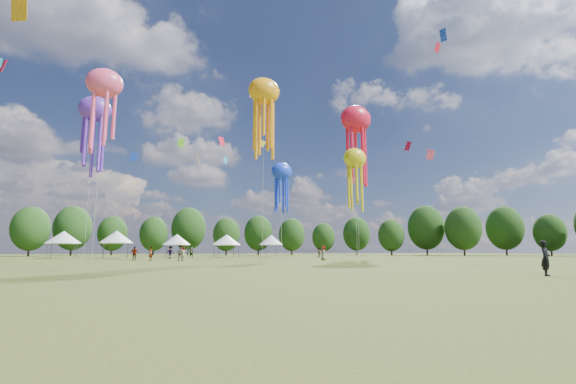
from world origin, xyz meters
name	(u,v)px	position (x,y,z in m)	size (l,w,h in m)	color
ground	(409,278)	(0.00, 0.00, 0.00)	(300.00, 300.00, 0.00)	#384416
observer_main	(546,258)	(6.72, -1.78, 0.84)	(0.61, 0.40, 1.69)	black
spectator_near	(180,253)	(-5.88, 32.65, 0.93)	(0.91, 0.71, 1.86)	gray
spectators_far	(211,253)	(0.38, 45.65, 0.91)	(30.92, 26.02, 1.91)	gray
festival_tents	(169,239)	(-4.67, 56.27, 3.25)	(40.39, 9.00, 4.45)	#47474C
show_kites	(280,130)	(8.53, 37.77, 18.97)	(46.09, 16.64, 26.70)	#FF4B7A
small_kites	(210,64)	(-1.19, 43.00, 29.91)	(81.67, 59.09, 44.49)	#FF4B7A
treeline	(171,222)	(-3.87, 62.51, 6.54)	(201.57, 95.24, 13.43)	#38281C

